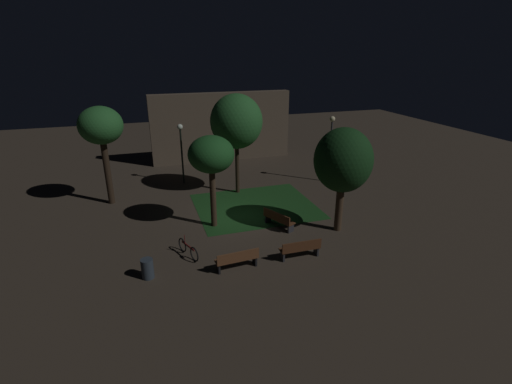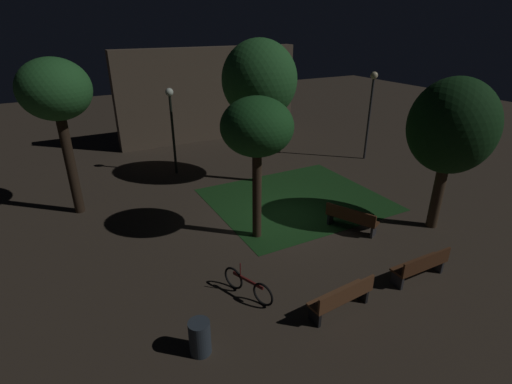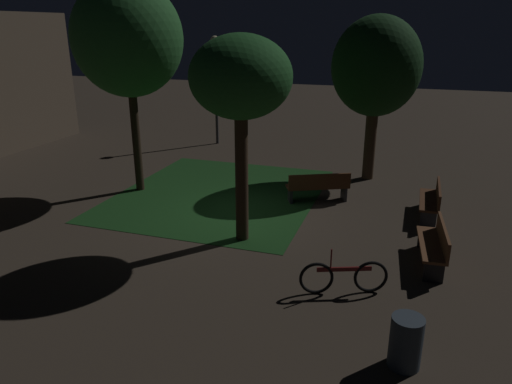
{
  "view_description": "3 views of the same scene",
  "coord_description": "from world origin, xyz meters",
  "px_view_note": "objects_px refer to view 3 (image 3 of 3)",
  "views": [
    {
      "loc": [
        -4.79,
        -18.03,
        8.6
      ],
      "look_at": [
        1.38,
        1.09,
        0.84
      ],
      "focal_mm": 26.33,
      "sensor_mm": 36.0,
      "label": 1
    },
    {
      "loc": [
        -6.87,
        -10.67,
        6.72
      ],
      "look_at": [
        -0.49,
        1.16,
        0.67
      ],
      "focal_mm": 26.77,
      "sensor_mm": 36.0,
      "label": 2
    },
    {
      "loc": [
        -11.24,
        -4.29,
        4.84
      ],
      "look_at": [
        0.2,
        -0.54,
        0.6
      ],
      "focal_mm": 33.27,
      "sensor_mm": 36.0,
      "label": 3
    }
  ],
  "objects_px": {
    "tree_tall_center": "(128,39)",
    "tree_lawn_side": "(241,80)",
    "trash_bin": "(406,342)",
    "bench_path_side": "(435,244)",
    "lamp_post_plaza_east": "(216,72)",
    "bicycle": "(344,277)",
    "bench_front_left": "(432,199)",
    "bench_lawn_edge": "(318,186)",
    "tree_near_wall": "(376,68)"
  },
  "relations": [
    {
      "from": "tree_tall_center",
      "to": "tree_lawn_side",
      "type": "relative_size",
      "value": 1.3
    },
    {
      "from": "tree_tall_center",
      "to": "trash_bin",
      "type": "distance_m",
      "value": 10.79
    },
    {
      "from": "bench_path_side",
      "to": "trash_bin",
      "type": "relative_size",
      "value": 2.21
    },
    {
      "from": "lamp_post_plaza_east",
      "to": "bicycle",
      "type": "distance_m",
      "value": 12.95
    },
    {
      "from": "lamp_post_plaza_east",
      "to": "bicycle",
      "type": "bearing_deg",
      "value": -146.56
    },
    {
      "from": "bench_front_left",
      "to": "bench_lawn_edge",
      "type": "bearing_deg",
      "value": 87.19
    },
    {
      "from": "bench_path_side",
      "to": "bicycle",
      "type": "height_order",
      "value": "bicycle"
    },
    {
      "from": "bench_path_side",
      "to": "bench_lawn_edge",
      "type": "relative_size",
      "value": 1.0
    },
    {
      "from": "bench_lawn_edge",
      "to": "tree_near_wall",
      "type": "bearing_deg",
      "value": -22.4
    },
    {
      "from": "bench_front_left",
      "to": "tree_tall_center",
      "type": "xyz_separation_m",
      "value": [
        -0.49,
        8.57,
        3.99
      ]
    },
    {
      "from": "bench_path_side",
      "to": "bench_lawn_edge",
      "type": "xyz_separation_m",
      "value": [
        2.98,
        3.09,
        0.0
      ]
    },
    {
      "from": "tree_near_wall",
      "to": "bicycle",
      "type": "bearing_deg",
      "value": -177.84
    },
    {
      "from": "tree_lawn_side",
      "to": "tree_near_wall",
      "type": "xyz_separation_m",
      "value": [
        5.82,
        -2.37,
        -0.13
      ]
    },
    {
      "from": "tree_tall_center",
      "to": "tree_near_wall",
      "type": "distance_m",
      "value": 7.5
    },
    {
      "from": "trash_bin",
      "to": "bicycle",
      "type": "distance_m",
      "value": 2.13
    },
    {
      "from": "bench_front_left",
      "to": "bicycle",
      "type": "distance_m",
      "value": 4.91
    },
    {
      "from": "trash_bin",
      "to": "bench_lawn_edge",
      "type": "bearing_deg",
      "value": 21.65
    },
    {
      "from": "bicycle",
      "to": "lamp_post_plaza_east",
      "type": "bearing_deg",
      "value": 33.44
    },
    {
      "from": "bench_path_side",
      "to": "lamp_post_plaza_east",
      "type": "bearing_deg",
      "value": 44.52
    },
    {
      "from": "tree_tall_center",
      "to": "tree_lawn_side",
      "type": "height_order",
      "value": "tree_tall_center"
    },
    {
      "from": "lamp_post_plaza_east",
      "to": "bicycle",
      "type": "height_order",
      "value": "lamp_post_plaza_east"
    },
    {
      "from": "bicycle",
      "to": "bench_lawn_edge",
      "type": "bearing_deg",
      "value": 16.66
    },
    {
      "from": "bicycle",
      "to": "bench_front_left",
      "type": "bearing_deg",
      "value": -19.85
    },
    {
      "from": "bench_front_left",
      "to": "bicycle",
      "type": "relative_size",
      "value": 1.12
    },
    {
      "from": "bench_front_left",
      "to": "tree_lawn_side",
      "type": "xyz_separation_m",
      "value": [
        -2.9,
        4.32,
        3.25
      ]
    },
    {
      "from": "bench_path_side",
      "to": "tree_lawn_side",
      "type": "bearing_deg",
      "value": 90.89
    },
    {
      "from": "bench_front_left",
      "to": "lamp_post_plaza_east",
      "type": "height_order",
      "value": "lamp_post_plaza_east"
    },
    {
      "from": "tree_near_wall",
      "to": "tree_lawn_side",
      "type": "bearing_deg",
      "value": 157.84
    },
    {
      "from": "bench_path_side",
      "to": "bicycle",
      "type": "bearing_deg",
      "value": 136.9
    },
    {
      "from": "tree_near_wall",
      "to": "lamp_post_plaza_east",
      "type": "xyz_separation_m",
      "value": [
        3.04,
        6.7,
        -0.57
      ]
    },
    {
      "from": "tree_tall_center",
      "to": "trash_bin",
      "type": "xyz_separation_m",
      "value": [
        -5.9,
        -8.07,
        -4.06
      ]
    },
    {
      "from": "trash_bin",
      "to": "tree_near_wall",
      "type": "bearing_deg",
      "value": 8.88
    },
    {
      "from": "tree_lawn_side",
      "to": "lamp_post_plaza_east",
      "type": "bearing_deg",
      "value": 26.02
    },
    {
      "from": "trash_bin",
      "to": "bench_path_side",
      "type": "bearing_deg",
      "value": -7.92
    },
    {
      "from": "tree_near_wall",
      "to": "lamp_post_plaza_east",
      "type": "relative_size",
      "value": 1.16
    },
    {
      "from": "tree_near_wall",
      "to": "bicycle",
      "type": "distance_m",
      "value": 8.21
    },
    {
      "from": "tree_lawn_side",
      "to": "bench_path_side",
      "type": "bearing_deg",
      "value": -89.11
    },
    {
      "from": "tree_near_wall",
      "to": "bicycle",
      "type": "relative_size",
      "value": 3.22
    },
    {
      "from": "tree_tall_center",
      "to": "bicycle",
      "type": "bearing_deg",
      "value": -120.87
    },
    {
      "from": "tree_near_wall",
      "to": "lamp_post_plaza_east",
      "type": "distance_m",
      "value": 7.37
    },
    {
      "from": "lamp_post_plaza_east",
      "to": "tree_near_wall",
      "type": "bearing_deg",
      "value": -114.39
    },
    {
      "from": "bench_path_side",
      "to": "bicycle",
      "type": "distance_m",
      "value": 2.44
    },
    {
      "from": "bench_lawn_edge",
      "to": "trash_bin",
      "type": "relative_size",
      "value": 2.21
    },
    {
      "from": "tree_tall_center",
      "to": "tree_near_wall",
      "type": "relative_size",
      "value": 1.18
    },
    {
      "from": "tree_lawn_side",
      "to": "trash_bin",
      "type": "xyz_separation_m",
      "value": [
        -3.49,
        -3.83,
        -3.32
      ]
    },
    {
      "from": "lamp_post_plaza_east",
      "to": "bench_lawn_edge",
      "type": "bearing_deg",
      "value": -136.27
    },
    {
      "from": "tree_near_wall",
      "to": "trash_bin",
      "type": "bearing_deg",
      "value": -171.12
    },
    {
      "from": "tree_near_wall",
      "to": "bench_lawn_edge",
      "type": "bearing_deg",
      "value": 157.6
    },
    {
      "from": "tree_lawn_side",
      "to": "lamp_post_plaza_east",
      "type": "relative_size",
      "value": 1.06
    },
    {
      "from": "bench_lawn_edge",
      "to": "bicycle",
      "type": "distance_m",
      "value": 4.97
    }
  ]
}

